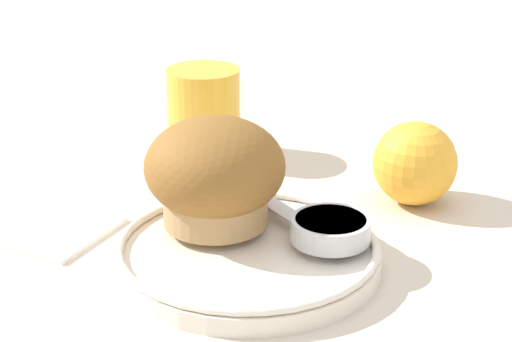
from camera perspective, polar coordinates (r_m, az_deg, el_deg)
The scene contains 9 objects.
ground_plane at distance 0.65m, azimuth -1.94°, elevation -5.97°, with size 3.00×3.00×0.00m, color beige.
plate at distance 0.64m, azimuth -0.40°, elevation -5.37°, with size 0.20×0.20×0.02m.
muffin at distance 0.64m, azimuth -2.75°, elevation -0.20°, with size 0.11×0.11×0.08m.
cream_ramekin at distance 0.63m, azimuth 4.99°, elevation -3.80°, with size 0.06×0.06×0.02m.
berry_pair at distance 0.68m, azimuth -0.19°, elevation -1.95°, with size 0.03×0.02×0.02m.
butter_knife at distance 0.68m, azimuth 1.35°, elevation -2.43°, with size 0.16×0.10×0.00m.
orange_fruit at distance 0.74m, azimuth 10.54°, elevation 0.51°, with size 0.07×0.07×0.07m.
juice_glass at distance 0.84m, azimuth -3.49°, elevation 3.95°, with size 0.07×0.07×0.09m.
folded_napkin at distance 0.73m, azimuth -15.59°, elevation -3.06°, with size 0.16×0.09×0.01m.
Camera 1 is at (0.27, -0.50, 0.30)m, focal length 60.00 mm.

